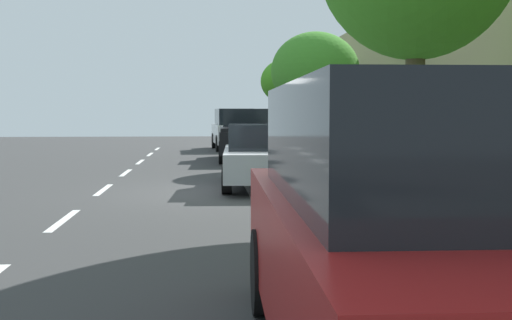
{
  "coord_description": "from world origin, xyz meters",
  "views": [
    {
      "loc": [
        -0.41,
        -14.11,
        1.8
      ],
      "look_at": [
        0.29,
        -5.56,
        1.15
      ],
      "focal_mm": 44.25,
      "sensor_mm": 36.0,
      "label": 1
    }
  ],
  "objects": [
    {
      "name": "building_facade",
      "position": [
        6.47,
        0.0,
        2.77
      ],
      "size": [
        0.5,
        42.71,
        5.53
      ],
      "primitive_type": "cube",
      "color": "#999363",
      "rests_on": "ground"
    },
    {
      "name": "parked_suv_red_nearest",
      "position": [
        0.96,
        -10.08,
        1.03
      ],
      "size": [
        2.04,
        4.74,
        1.99
      ],
      "color": "maroon",
      "rests_on": "ground"
    },
    {
      "name": "ground",
      "position": [
        0.0,
        0.0,
        0.0
      ],
      "size": [
        68.33,
        68.33,
        0.0
      ],
      "primitive_type": "plane",
      "color": "#373737"
    },
    {
      "name": "lane_stripe_bike_edge",
      "position": [
        0.61,
        0.0,
        0.0
      ],
      "size": [
        0.12,
        42.71,
        0.01
      ],
      "primitive_type": "cube",
      "color": "white",
      "rests_on": "ground"
    },
    {
      "name": "street_tree_corner",
      "position": [
        3.23,
        12.93,
        3.08
      ],
      "size": [
        2.47,
        2.47,
        4.01
      ],
      "color": "brown",
      "rests_on": "sidewalk"
    },
    {
      "name": "bicycle_at_curb",
      "position": [
        1.61,
        -5.02,
        0.36
      ],
      "size": [
        1.23,
        1.25,
        0.73
      ],
      "color": "black",
      "rests_on": "ground"
    },
    {
      "name": "cyclist_with_backpack",
      "position": [
        1.83,
        -5.49,
        0.98
      ],
      "size": [
        0.53,
        0.55,
        1.62
      ],
      "color": "#C6B284",
      "rests_on": "ground"
    },
    {
      "name": "pedestrian_on_phone",
      "position": [
        5.06,
        6.11,
        1.11
      ],
      "size": [
        0.39,
        0.55,
        1.7
      ],
      "color": "black",
      "rests_on": "sidewalk"
    },
    {
      "name": "fire_hydrant",
      "position": [
        2.51,
        -7.54,
        0.57
      ],
      "size": [
        0.22,
        0.22,
        0.84
      ],
      "color": "red",
      "rests_on": "sidewalk"
    },
    {
      "name": "lane_stripe_centre",
      "position": [
        -2.78,
        -1.35,
        0.0
      ],
      "size": [
        0.14,
        40.0,
        0.01
      ],
      "color": "white",
      "rests_on": "ground"
    },
    {
      "name": "parked_suv_white_far",
      "position": [
        1.01,
        16.55,
        1.03
      ],
      "size": [
        2.15,
        4.79,
        1.99
      ],
      "color": "white",
      "rests_on": "ground"
    },
    {
      "name": "sidewalk",
      "position": [
        4.19,
        0.0,
        0.07
      ],
      "size": [
        4.06,
        42.71,
        0.14
      ],
      "primitive_type": "cube",
      "color": "#A3A29D",
      "rests_on": "ground"
    },
    {
      "name": "parked_pickup_black_mid",
      "position": [
        1.15,
        9.64,
        0.9
      ],
      "size": [
        2.16,
        5.36,
        1.95
      ],
      "color": "black",
      "rests_on": "ground"
    },
    {
      "name": "parked_sedan_silver_second",
      "position": [
        0.95,
        1.07,
        0.75
      ],
      "size": [
        2.0,
        4.48,
        1.52
      ],
      "color": "#B7BABF",
      "rests_on": "ground"
    },
    {
      "name": "curb_edge",
      "position": [
        2.08,
        0.0,
        0.07
      ],
      "size": [
        0.16,
        42.71,
        0.14
      ],
      "primitive_type": "cube",
      "color": "gray",
      "rests_on": "ground"
    },
    {
      "name": "street_tree_far_end",
      "position": [
        3.23,
        6.56,
        3.14
      ],
      "size": [
        2.91,
        2.91,
        4.31
      ],
      "color": "brown",
      "rests_on": "sidewalk"
    }
  ]
}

